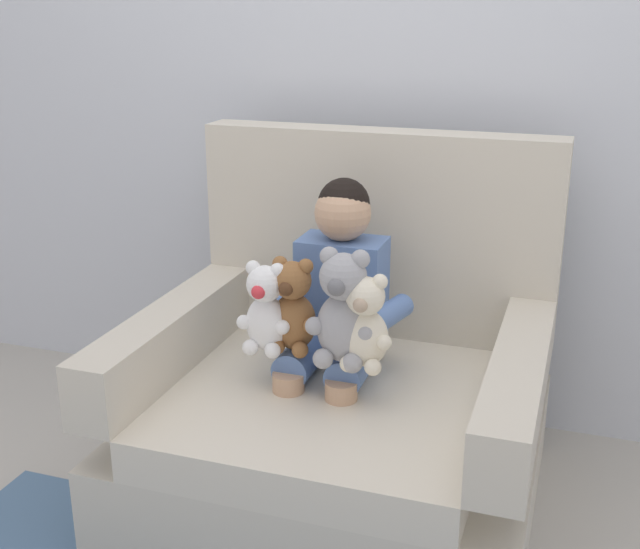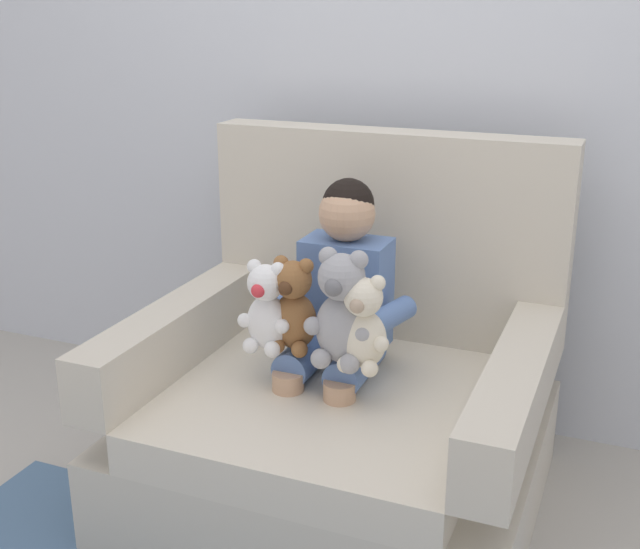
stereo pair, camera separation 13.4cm
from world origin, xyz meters
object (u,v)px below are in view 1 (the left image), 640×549
plush_brown (293,308)px  plush_grey (343,311)px  seated_child (335,304)px  armchair (344,399)px  plush_white (266,310)px  plush_cream (365,324)px

plush_brown → plush_grey: size_ratio=0.84×
plush_brown → seated_child: bearing=49.0°
seated_child → plush_brown: bearing=-125.6°
seated_child → plush_grey: size_ratio=2.45×
seated_child → plush_grey: bearing=-72.8°
seated_child → armchair: bearing=-42.7°
armchair → plush_grey: (0.04, -0.15, 0.35)m
plush_brown → plush_white: 0.08m
seated_child → plush_brown: (-0.08, -0.15, 0.03)m
seated_child → plush_cream: bearing=-59.1°
armchair → plush_brown: (-0.12, -0.12, 0.33)m
armchair → plush_grey: 0.39m
plush_white → plush_grey: bearing=16.9°
seated_child → plush_white: seated_child is taller
armchair → plush_brown: armchair is taller
armchair → plush_white: (-0.19, -0.15, 0.32)m
seated_child → plush_cream: seated_child is taller
plush_cream → plush_brown: bearing=174.3°
seated_child → plush_grey: 0.21m
armchair → plush_brown: bearing=-135.3°
plush_white → plush_cream: bearing=15.6°
plush_brown → plush_grey: 0.17m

